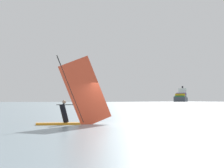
# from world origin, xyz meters

# --- Properties ---
(ground_plane) EXTENTS (4000.00, 4000.00, 0.00)m
(ground_plane) POSITION_xyz_m (0.00, 0.00, 0.00)
(ground_plane) COLOR gray
(windsurfer) EXTENTS (4.28, 2.04, 4.36)m
(windsurfer) POSITION_xyz_m (-2.25, -0.30, 1.22)
(windsurfer) COLOR orange
(windsurfer) RESTS_ON ground_plane
(cargo_ship) EXTENTS (36.53, 166.59, 41.76)m
(cargo_ship) POSITION_xyz_m (17.24, 875.04, 9.93)
(cargo_ship) COLOR #3F444C
(cargo_ship) RESTS_ON ground_plane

